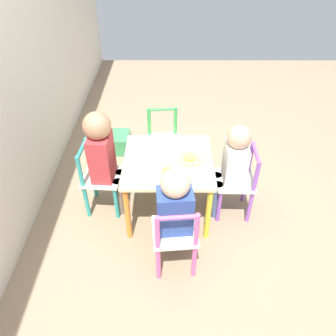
{
  "coord_description": "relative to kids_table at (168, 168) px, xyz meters",
  "views": [
    {
      "loc": [
        -1.72,
        -0.01,
        1.78
      ],
      "look_at": [
        0.0,
        0.0,
        0.39
      ],
      "focal_mm": 35.0,
      "sensor_mm": 36.0,
      "label": 1
    }
  ],
  "objects": [
    {
      "name": "ground_plane",
      "position": [
        0.0,
        0.0,
        -0.4
      ],
      "size": [
        6.0,
        6.0,
        0.0
      ],
      "primitive_type": "plane",
      "color": "#8C755B"
    },
    {
      "name": "kids_table",
      "position": [
        0.0,
        0.0,
        0.0
      ],
      "size": [
        0.59,
        0.59,
        0.46
      ],
      "color": "beige",
      "rests_on": "ground_plane"
    },
    {
      "name": "chair_pink",
      "position": [
        -0.49,
        -0.04,
        -0.13
      ],
      "size": [
        0.28,
        0.28,
        0.54
      ],
      "rotation": [
        0.0,
        0.0,
        -4.62
      ],
      "color": "silver",
      "rests_on": "ground_plane"
    },
    {
      "name": "chair_purple",
      "position": [
        -0.01,
        -0.49,
        -0.13
      ],
      "size": [
        0.26,
        0.26,
        0.54
      ],
      "rotation": [
        0.0,
        0.0,
        -3.16
      ],
      "color": "silver",
      "rests_on": "ground_plane"
    },
    {
      "name": "chair_teal",
      "position": [
        0.03,
        0.49,
        -0.13
      ],
      "size": [
        0.28,
        0.28,
        0.54
      ],
      "rotation": [
        0.0,
        0.0,
        -0.06
      ],
      "color": "silver",
      "rests_on": "ground_plane"
    },
    {
      "name": "chair_green",
      "position": [
        0.49,
        0.04,
        -0.13
      ],
      "size": [
        0.28,
        0.28,
        0.54
      ],
      "rotation": [
        0.0,
        0.0,
        -1.49
      ],
      "color": "silver",
      "rests_on": "ground_plane"
    },
    {
      "name": "child_left",
      "position": [
        -0.42,
        -0.04,
        0.05
      ],
      "size": [
        0.22,
        0.21,
        0.73
      ],
      "rotation": [
        0.0,
        0.0,
        -4.62
      ],
      "color": "#38383D",
      "rests_on": "ground_plane"
    },
    {
      "name": "child_front",
      "position": [
        -0.01,
        -0.43,
        0.04
      ],
      "size": [
        0.2,
        0.21,
        0.73
      ],
      "rotation": [
        0.0,
        0.0,
        -3.16
      ],
      "color": "#4C608E",
      "rests_on": "ground_plane"
    },
    {
      "name": "child_back",
      "position": [
        0.03,
        0.43,
        0.1
      ],
      "size": [
        0.21,
        0.23,
        0.8
      ],
      "rotation": [
        0.0,
        0.0,
        -0.06
      ],
      "color": "#7A6B5B",
      "rests_on": "ground_plane"
    },
    {
      "name": "plate_left",
      "position": [
        -0.14,
        0.0,
        0.08
      ],
      "size": [
        0.17,
        0.17,
        0.03
      ],
      "color": "white",
      "rests_on": "kids_table"
    },
    {
      "name": "plate_front",
      "position": [
        -0.0,
        -0.14,
        0.08
      ],
      "size": [
        0.16,
        0.16,
        0.03
      ],
      "color": "#EADB66",
      "rests_on": "kids_table"
    },
    {
      "name": "storage_bin",
      "position": [
        0.77,
        0.45,
        -0.32
      ],
      "size": [
        0.24,
        0.19,
        0.16
      ],
      "color": "#3D8E56",
      "rests_on": "ground_plane"
    }
  ]
}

